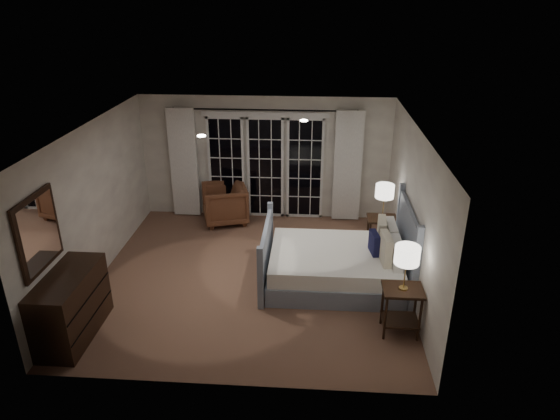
# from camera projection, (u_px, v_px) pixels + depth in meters

# --- Properties ---
(floor) EXTENTS (5.00, 5.00, 0.00)m
(floor) POSITION_uv_depth(u_px,v_px,m) (252.00, 276.00, 8.28)
(floor) COLOR brown
(floor) RESTS_ON ground
(ceiling) EXTENTS (5.00, 5.00, 0.00)m
(ceiling) POSITION_uv_depth(u_px,v_px,m) (248.00, 129.00, 7.27)
(ceiling) COLOR silver
(ceiling) RESTS_ON wall_back
(wall_left) EXTENTS (0.02, 5.00, 2.50)m
(wall_left) POSITION_uv_depth(u_px,v_px,m) (94.00, 203.00, 7.94)
(wall_left) COLOR white
(wall_left) RESTS_ON floor
(wall_right) EXTENTS (0.02, 5.00, 2.50)m
(wall_right) POSITION_uv_depth(u_px,v_px,m) (412.00, 212.00, 7.61)
(wall_right) COLOR white
(wall_right) RESTS_ON floor
(wall_back) EXTENTS (5.00, 0.02, 2.50)m
(wall_back) POSITION_uv_depth(u_px,v_px,m) (266.00, 158.00, 10.06)
(wall_back) COLOR white
(wall_back) RESTS_ON floor
(wall_front) EXTENTS (5.00, 0.02, 2.50)m
(wall_front) POSITION_uv_depth(u_px,v_px,m) (221.00, 297.00, 5.49)
(wall_front) COLOR white
(wall_front) RESTS_ON floor
(french_doors) EXTENTS (2.50, 0.04, 2.20)m
(french_doors) POSITION_uv_depth(u_px,v_px,m) (265.00, 166.00, 10.08)
(french_doors) COLOR black
(french_doors) RESTS_ON wall_back
(curtain_rod) EXTENTS (3.50, 0.03, 0.03)m
(curtain_rod) POSITION_uv_depth(u_px,v_px,m) (264.00, 110.00, 9.56)
(curtain_rod) COLOR black
(curtain_rod) RESTS_ON wall_back
(curtain_left) EXTENTS (0.55, 0.10, 2.25)m
(curtain_left) POSITION_uv_depth(u_px,v_px,m) (184.00, 163.00, 10.09)
(curtain_left) COLOR white
(curtain_left) RESTS_ON curtain_rod
(curtain_right) EXTENTS (0.55, 0.10, 2.25)m
(curtain_right) POSITION_uv_depth(u_px,v_px,m) (348.00, 167.00, 9.88)
(curtain_right) COLOR white
(curtain_right) RESTS_ON curtain_rod
(downlight_a) EXTENTS (0.12, 0.12, 0.01)m
(downlight_a) POSITION_uv_depth(u_px,v_px,m) (304.00, 121.00, 7.77)
(downlight_a) COLOR white
(downlight_a) RESTS_ON ceiling
(downlight_b) EXTENTS (0.12, 0.12, 0.01)m
(downlight_b) POSITION_uv_depth(u_px,v_px,m) (202.00, 136.00, 6.95)
(downlight_b) COLOR white
(downlight_b) RESTS_ON ceiling
(bed) EXTENTS (2.27, 1.63, 1.32)m
(bed) POSITION_uv_depth(u_px,v_px,m) (338.00, 264.00, 7.99)
(bed) COLOR gray
(bed) RESTS_ON floor
(nightstand_left) EXTENTS (0.54, 0.43, 0.70)m
(nightstand_left) POSITION_uv_depth(u_px,v_px,m) (402.00, 304.00, 6.75)
(nightstand_left) COLOR black
(nightstand_left) RESTS_ON floor
(nightstand_right) EXTENTS (0.51, 0.41, 0.67)m
(nightstand_right) POSITION_uv_depth(u_px,v_px,m) (381.00, 229.00, 8.90)
(nightstand_right) COLOR black
(nightstand_right) RESTS_ON floor
(lamp_left) EXTENTS (0.33, 0.33, 0.63)m
(lamp_left) POSITION_uv_depth(u_px,v_px,m) (407.00, 255.00, 6.45)
(lamp_left) COLOR tan
(lamp_left) RESTS_ON nightstand_left
(lamp_right) EXTENTS (0.32, 0.32, 0.62)m
(lamp_right) POSITION_uv_depth(u_px,v_px,m) (385.00, 191.00, 8.61)
(lamp_right) COLOR tan
(lamp_right) RESTS_ON nightstand_right
(armchair) EXTENTS (1.07, 1.06, 0.79)m
(armchair) POSITION_uv_depth(u_px,v_px,m) (225.00, 204.00, 10.09)
(armchair) COLOR brown
(armchair) RESTS_ON floor
(dresser) EXTENTS (0.56, 1.31, 0.93)m
(dresser) POSITION_uv_depth(u_px,v_px,m) (71.00, 306.00, 6.70)
(dresser) COLOR black
(dresser) RESTS_ON floor
(mirror) EXTENTS (0.05, 0.85, 1.00)m
(mirror) POSITION_uv_depth(u_px,v_px,m) (38.00, 233.00, 6.28)
(mirror) COLOR black
(mirror) RESTS_ON wall_left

